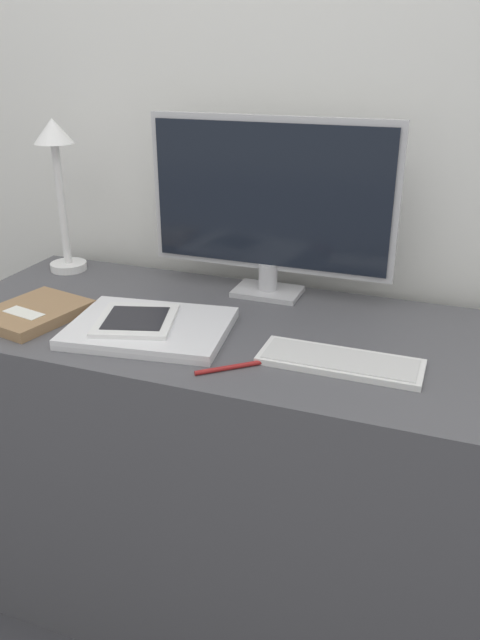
# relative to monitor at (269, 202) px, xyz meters

# --- Properties ---
(wall_back) EXTENTS (3.60, 0.05, 2.40)m
(wall_back) POSITION_rel_monitor_xyz_m (0.00, 0.15, 0.23)
(wall_back) COLOR silver
(wall_back) RESTS_ON ground_plane
(desk) EXTENTS (1.34, 0.56, 0.75)m
(desk) POSITION_rel_monitor_xyz_m (0.00, -0.21, -0.60)
(desk) COLOR #4C4C51
(desk) RESTS_ON ground_plane
(monitor) EXTENTS (0.58, 0.11, 0.41)m
(monitor) POSITION_rel_monitor_xyz_m (0.00, 0.00, 0.00)
(monitor) COLOR #B7B7BC
(monitor) RESTS_ON desk
(keyboard) EXTENTS (0.31, 0.11, 0.01)m
(keyboard) POSITION_rel_monitor_xyz_m (0.24, -0.31, -0.22)
(keyboard) COLOR silver
(keyboard) RESTS_ON desk
(laptop) EXTENTS (0.35, 0.29, 0.02)m
(laptop) POSITION_rel_monitor_xyz_m (-0.16, -0.30, -0.21)
(laptop) COLOR silver
(laptop) RESTS_ON desk
(ereader) EXTENTS (0.20, 0.21, 0.01)m
(ereader) POSITION_rel_monitor_xyz_m (-0.19, -0.31, -0.20)
(ereader) COLOR white
(ereader) RESTS_ON laptop
(desk_lamp) EXTENTS (0.10, 0.10, 0.39)m
(desk_lamp) POSITION_rel_monitor_xyz_m (-0.55, -0.02, 0.04)
(desk_lamp) COLOR white
(desk_lamp) RESTS_ON desk
(notebook) EXTENTS (0.21, 0.24, 0.02)m
(notebook) POSITION_rel_monitor_xyz_m (-0.43, -0.32, -0.21)
(notebook) COLOR #93704C
(notebook) RESTS_ON desk
(pen) EXTENTS (0.12, 0.10, 0.01)m
(pen) POSITION_rel_monitor_xyz_m (0.06, -0.39, -0.22)
(pen) COLOR maroon
(pen) RESTS_ON desk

